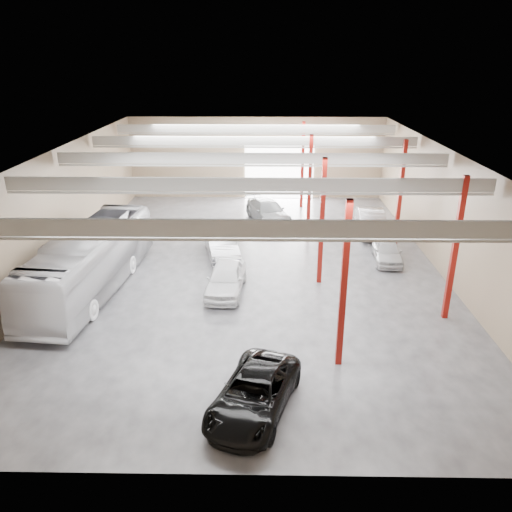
{
  "coord_description": "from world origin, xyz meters",
  "views": [
    {
      "loc": [
        0.69,
        -27.55,
        11.84
      ],
      "look_at": [
        0.29,
        -3.65,
        2.2
      ],
      "focal_mm": 35.0,
      "sensor_mm": 36.0,
      "label": 1
    }
  ],
  "objects_px": {
    "car_row_b": "(221,243)",
    "car_right_near": "(371,222)",
    "coach_bus": "(91,261)",
    "car_row_c": "(268,211)",
    "car_right_far": "(387,251)",
    "car_row_a": "(226,278)",
    "black_sedan": "(254,393)"
  },
  "relations": [
    {
      "from": "car_row_b",
      "to": "car_right_near",
      "type": "relative_size",
      "value": 0.97
    },
    {
      "from": "coach_bus",
      "to": "car_row_b",
      "type": "xyz_separation_m",
      "value": [
        6.5,
        5.08,
        -0.87
      ]
    },
    {
      "from": "coach_bus",
      "to": "car_row_c",
      "type": "relative_size",
      "value": 2.21
    },
    {
      "from": "car_right_far",
      "to": "car_row_c",
      "type": "bearing_deg",
      "value": 138.08
    },
    {
      "from": "car_row_c",
      "to": "car_right_far",
      "type": "height_order",
      "value": "car_row_c"
    },
    {
      "from": "car_row_b",
      "to": "car_row_a",
      "type": "bearing_deg",
      "value": -95.18
    },
    {
      "from": "car_row_b",
      "to": "car_right_near",
      "type": "bearing_deg",
      "value": 10.89
    },
    {
      "from": "black_sedan",
      "to": "car_row_b",
      "type": "xyz_separation_m",
      "value": [
        -2.38,
        14.84,
        0.11
      ]
    },
    {
      "from": "car_row_a",
      "to": "car_right_near",
      "type": "distance_m",
      "value": 13.64
    },
    {
      "from": "car_right_far",
      "to": "coach_bus",
      "type": "bearing_deg",
      "value": -160.19
    },
    {
      "from": "coach_bus",
      "to": "black_sedan",
      "type": "relative_size",
      "value": 2.38
    },
    {
      "from": "car_row_b",
      "to": "car_right_far",
      "type": "relative_size",
      "value": 1.27
    },
    {
      "from": "coach_bus",
      "to": "black_sedan",
      "type": "xyz_separation_m",
      "value": [
        8.88,
        -9.76,
        -0.99
      ]
    },
    {
      "from": "black_sedan",
      "to": "car_right_far",
      "type": "xyz_separation_m",
      "value": [
        7.91,
        14.11,
        -0.04
      ]
    },
    {
      "from": "car_row_a",
      "to": "coach_bus",
      "type": "bearing_deg",
      "value": -176.68
    },
    {
      "from": "car_right_near",
      "to": "car_row_c",
      "type": "bearing_deg",
      "value": 162.8
    },
    {
      "from": "coach_bus",
      "to": "car_row_a",
      "type": "distance_m",
      "value": 7.23
    },
    {
      "from": "black_sedan",
      "to": "car_right_far",
      "type": "height_order",
      "value": "black_sedan"
    },
    {
      "from": "black_sedan",
      "to": "car_right_near",
      "type": "relative_size",
      "value": 0.99
    },
    {
      "from": "car_row_b",
      "to": "car_row_c",
      "type": "relative_size",
      "value": 0.91
    },
    {
      "from": "car_row_b",
      "to": "car_right_far",
      "type": "height_order",
      "value": "car_row_b"
    },
    {
      "from": "car_row_a",
      "to": "car_right_near",
      "type": "relative_size",
      "value": 0.9
    },
    {
      "from": "black_sedan",
      "to": "car_row_b",
      "type": "distance_m",
      "value": 15.03
    },
    {
      "from": "coach_bus",
      "to": "car_right_far",
      "type": "distance_m",
      "value": 17.37
    },
    {
      "from": "car_row_a",
      "to": "car_right_far",
      "type": "distance_m",
      "value": 10.6
    },
    {
      "from": "car_row_a",
      "to": "car_right_far",
      "type": "relative_size",
      "value": 1.18
    },
    {
      "from": "black_sedan",
      "to": "car_right_near",
      "type": "height_order",
      "value": "car_right_near"
    },
    {
      "from": "coach_bus",
      "to": "car_row_a",
      "type": "height_order",
      "value": "coach_bus"
    },
    {
      "from": "car_row_b",
      "to": "black_sedan",
      "type": "bearing_deg",
      "value": -93.45
    },
    {
      "from": "car_row_b",
      "to": "car_row_c",
      "type": "distance_m",
      "value": 7.75
    },
    {
      "from": "car_row_c",
      "to": "car_right_near",
      "type": "xyz_separation_m",
      "value": [
        7.32,
        -2.69,
        0.05
      ]
    },
    {
      "from": "car_right_far",
      "to": "black_sedan",
      "type": "bearing_deg",
      "value": -113.98
    }
  ]
}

